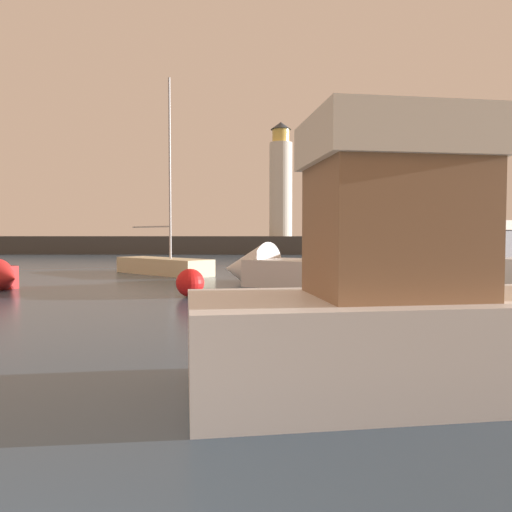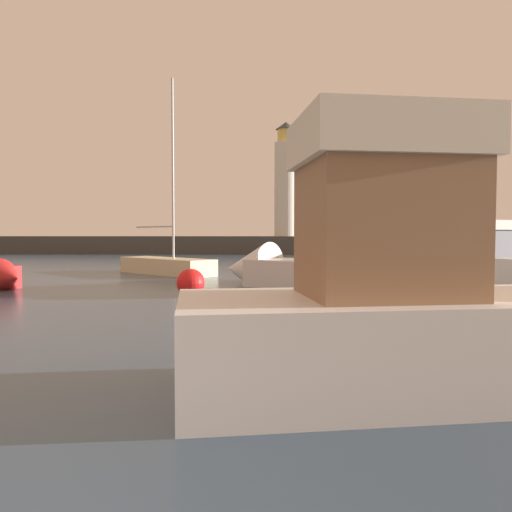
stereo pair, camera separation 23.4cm
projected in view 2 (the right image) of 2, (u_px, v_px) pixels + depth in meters
ground_plane at (243, 272)px, 28.18m from camera, size 220.00×220.00×0.00m
breakwater at (262, 245)px, 55.06m from camera, size 82.16×4.63×1.96m
lighthouse at (286, 182)px, 54.61m from camera, size 2.54×2.54×12.69m
motorboat_1 at (297, 269)px, 20.37m from camera, size 8.39×6.48×3.00m
motorboat_2 at (479, 309)px, 6.95m from camera, size 8.43×3.91×4.26m
motorboat_3 at (452, 261)px, 24.82m from camera, size 6.54×8.95×3.45m
sailboat_moored at (167, 265)px, 26.82m from camera, size 6.05×5.51×10.47m
mooring_buoy at (191, 283)px, 17.03m from camera, size 0.98×0.98×0.98m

